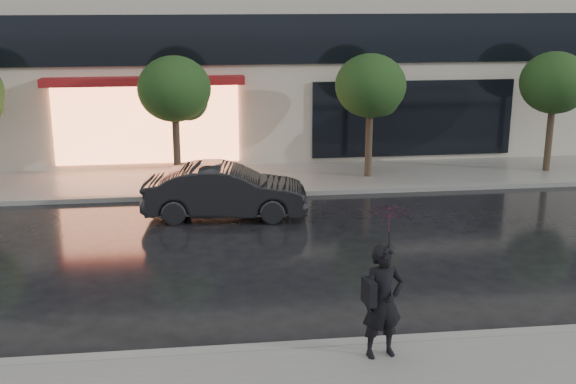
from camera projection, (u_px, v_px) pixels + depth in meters
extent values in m
plane|color=black|center=(332.00, 323.00, 13.16)|extent=(120.00, 120.00, 0.00)
cube|color=slate|center=(274.00, 179.00, 22.93)|extent=(60.00, 3.50, 0.12)
cube|color=gray|center=(343.00, 345.00, 12.18)|extent=(60.00, 0.25, 0.14)
cube|color=gray|center=(280.00, 193.00, 21.26)|extent=(60.00, 0.25, 0.14)
cube|color=black|center=(267.00, 39.00, 23.40)|extent=(28.00, 0.12, 1.60)
cube|color=#FF8C59|center=(147.00, 124.00, 23.63)|extent=(6.00, 0.10, 2.60)
cube|color=maroon|center=(144.00, 81.00, 22.92)|extent=(6.40, 0.70, 0.25)
cube|color=black|center=(413.00, 118.00, 24.72)|extent=(7.00, 0.10, 2.60)
cylinder|color=#33261C|center=(177.00, 151.00, 22.05)|extent=(0.22, 0.22, 2.20)
ellipsoid|color=#193313|center=(174.00, 89.00, 21.54)|extent=(2.20, 2.20, 1.98)
sphere|color=#193313|center=(188.00, 101.00, 21.89)|extent=(1.20, 1.20, 1.20)
cylinder|color=#33261C|center=(369.00, 146.00, 22.77)|extent=(0.22, 0.22, 2.20)
ellipsoid|color=#193313|center=(371.00, 86.00, 22.25)|extent=(2.20, 2.20, 1.98)
sphere|color=#193313|center=(381.00, 97.00, 22.60)|extent=(1.20, 1.20, 1.20)
cylinder|color=#33261C|center=(549.00, 141.00, 23.48)|extent=(0.22, 0.22, 2.20)
ellipsoid|color=#193313|center=(555.00, 83.00, 22.97)|extent=(2.20, 2.20, 1.98)
sphere|color=#193313|center=(562.00, 94.00, 23.32)|extent=(1.20, 1.20, 1.20)
imported|color=black|center=(225.00, 191.00, 19.09)|extent=(4.43, 1.88, 1.42)
imported|color=black|center=(383.00, 301.00, 11.50)|extent=(0.76, 0.57, 1.89)
imported|color=#3F0B23|center=(389.00, 231.00, 11.20)|extent=(1.07, 1.09, 0.84)
cylinder|color=black|center=(388.00, 260.00, 11.33)|extent=(0.02, 0.02, 0.94)
cube|color=black|center=(369.00, 292.00, 11.30)|extent=(0.19, 0.37, 0.40)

